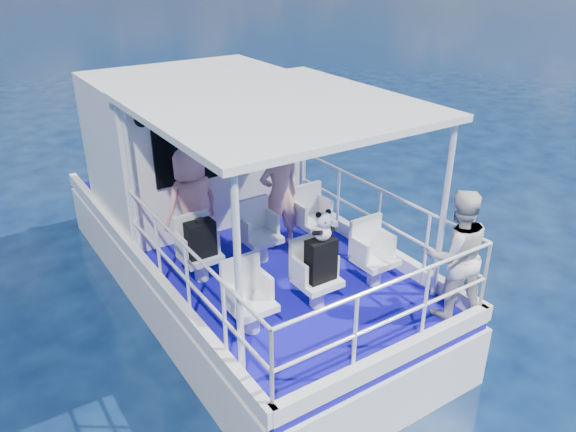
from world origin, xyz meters
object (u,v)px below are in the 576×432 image
object	(u,v)px
passenger_port_fwd	(192,205)
backpack_center	(321,260)
passenger_stbd_aft	(456,254)
panda	(323,226)

from	to	relation	value
passenger_port_fwd	backpack_center	bearing A→B (deg)	102.84
passenger_port_fwd	passenger_stbd_aft	xyz separation A→B (m)	(1.94, -2.81, -0.02)
passenger_port_fwd	backpack_center	size ratio (longest dim) A/B	3.06
passenger_port_fwd	panda	world-z (taller)	passenger_port_fwd
passenger_stbd_aft	panda	bearing A→B (deg)	-14.04
passenger_stbd_aft	backpack_center	xyz separation A→B (m)	(-1.20, 0.92, -0.14)
passenger_port_fwd	passenger_stbd_aft	bearing A→B (deg)	116.05
panda	passenger_stbd_aft	bearing A→B (deg)	-37.91
backpack_center	panda	bearing A→B (deg)	-1.02
passenger_stbd_aft	passenger_port_fwd	bearing A→B (deg)	-31.53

